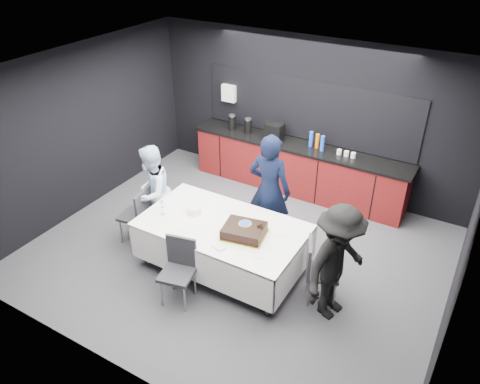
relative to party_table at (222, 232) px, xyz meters
name	(u,v)px	position (x,y,z in m)	size (l,w,h in m)	color
ground	(237,253)	(0.00, 0.40, -0.64)	(6.00, 6.00, 0.00)	#46464B
room_shell	(236,144)	(0.00, 0.40, 1.22)	(6.04, 5.04, 2.82)	white
kitchenette	(297,164)	(-0.02, 2.62, -0.10)	(4.10, 0.64, 2.05)	#5A0E0F
party_table	(222,232)	(0.00, 0.00, 0.00)	(2.32, 1.32, 0.78)	#99999E
cake_assembly	(244,231)	(0.39, -0.06, 0.21)	(0.66, 0.58, 0.18)	gold
plate_stack	(194,210)	(-0.51, 0.05, 0.19)	(0.22, 0.22, 0.10)	white
loose_plate_near	(179,233)	(-0.40, -0.47, 0.14)	(0.21, 0.21, 0.01)	white
loose_plate_right_a	(281,233)	(0.81, 0.23, 0.14)	(0.20, 0.20, 0.01)	white
loose_plate_right_b	(256,254)	(0.73, -0.35, 0.14)	(0.18, 0.18, 0.01)	white
loose_plate_far	(233,211)	(-0.04, 0.37, 0.14)	(0.18, 0.18, 0.01)	white
fork_pile	(219,247)	(0.24, -0.47, 0.15)	(0.17, 0.11, 0.03)	white
champagne_flute	(162,205)	(-0.88, -0.21, 0.30)	(0.06, 0.06, 0.22)	white
chair_left	(138,212)	(-1.49, -0.08, -0.11)	(0.48, 0.48, 0.92)	#2A2A2F
chair_right	(317,267)	(1.40, 0.10, -0.11)	(0.55, 0.55, 0.92)	#2A2A2F
chair_near	(179,266)	(-0.18, -0.79, -0.11)	(0.50, 0.50, 0.92)	#2A2A2F
person_center	(269,190)	(0.25, 0.95, 0.28)	(0.67, 0.44, 1.84)	black
person_left	(152,192)	(-1.42, 0.20, 0.13)	(0.75, 0.58, 1.54)	silver
person_right	(337,263)	(1.70, -0.03, 0.18)	(1.06, 0.61, 1.64)	black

